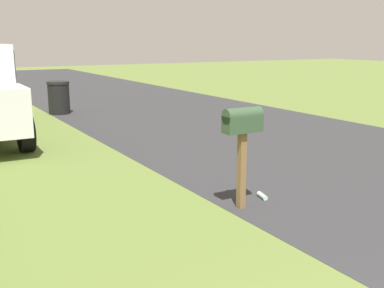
% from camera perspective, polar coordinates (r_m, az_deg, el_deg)
% --- Properties ---
extents(road_asphalt, '(60.00, 6.75, 0.01)m').
position_cam_1_polar(road_asphalt, '(9.32, 16.74, -1.49)').
color(road_asphalt, '#2D2D30').
rests_on(road_asphalt, ground).
extents(mailbox, '(0.22, 0.52, 1.34)m').
position_cam_1_polar(mailbox, '(6.03, 6.15, 1.93)').
color(mailbox, brown).
rests_on(mailbox, ground).
extents(trash_bin, '(0.66, 0.66, 0.97)m').
position_cam_1_polar(trash_bin, '(14.65, -15.84, 5.44)').
color(trash_bin, black).
rests_on(trash_bin, ground).
extents(litter_bottle_by_mailbox, '(0.23, 0.12, 0.07)m').
position_cam_1_polar(litter_bottle_by_mailbox, '(6.70, 8.52, -6.24)').
color(litter_bottle_by_mailbox, '#B2D8BF').
rests_on(litter_bottle_by_mailbox, ground).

